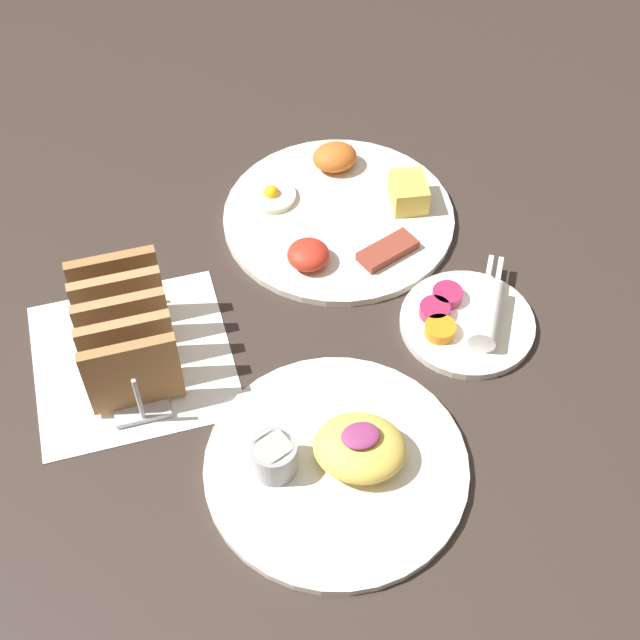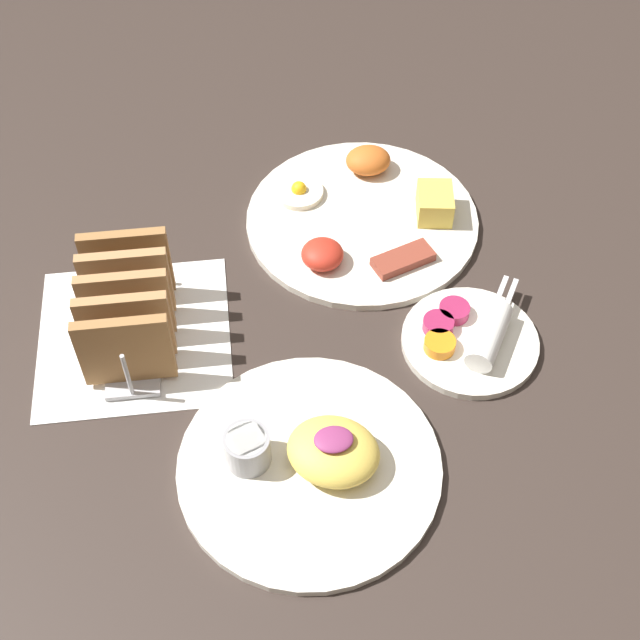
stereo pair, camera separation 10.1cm
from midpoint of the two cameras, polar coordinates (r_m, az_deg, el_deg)
The scene contains 6 objects.
ground_plane at distance 1.02m, azimuth -1.63°, elevation -1.97°, with size 3.00×3.00×0.00m, color #332823.
napkin_flat at distance 1.04m, azimuth -14.62°, elevation -2.62°, with size 0.22×0.22×0.00m.
plate_breakfast at distance 1.16m, azimuth -1.19°, elevation 6.78°, with size 0.30×0.30×0.05m.
plate_condiments at distance 1.04m, azimuth 6.73°, elevation -0.12°, with size 0.16×0.16×0.04m.
plate_foreground at distance 0.92m, azimuth -2.06°, elevation -9.16°, with size 0.27×0.27×0.06m.
toast_rack at distance 1.00m, azimuth -15.18°, elevation -0.90°, with size 0.10×0.18×0.10m.
Camera 1 is at (-0.19, -0.59, 0.81)m, focal length 50.00 mm.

